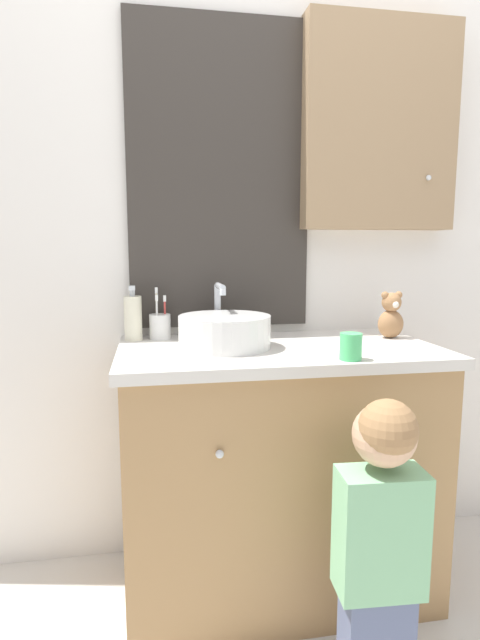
% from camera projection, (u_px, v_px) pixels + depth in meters
% --- Properties ---
extents(wall_back, '(3.20, 0.18, 2.50)m').
position_uv_depth(wall_back, '(267.00, 224.00, 1.92)').
color(wall_back, silver).
rests_on(wall_back, ground_plane).
extents(vanity_counter, '(1.06, 0.58, 0.87)m').
position_uv_depth(vanity_counter, '(277.00, 468.00, 1.74)').
color(vanity_counter, '#A37A4C').
rests_on(vanity_counter, ground_plane).
extents(sink_basin, '(0.30, 0.35, 0.21)m').
position_uv_depth(sink_basin, '(225.00, 330.00, 1.65)').
color(sink_basin, white).
rests_on(sink_basin, vanity_counter).
extents(toothbrush_holder, '(0.08, 0.08, 0.19)m').
position_uv_depth(toothbrush_holder, '(160.00, 325.00, 1.80)').
color(toothbrush_holder, silver).
rests_on(toothbrush_holder, vanity_counter).
extents(soap_dispenser, '(0.06, 0.06, 0.20)m').
position_uv_depth(soap_dispenser, '(133.00, 317.00, 1.77)').
color(soap_dispenser, beige).
rests_on(soap_dispenser, vanity_counter).
extents(child_figure, '(0.24, 0.42, 0.83)m').
position_uv_depth(child_figure, '(381.00, 529.00, 1.28)').
color(child_figure, slate).
rests_on(child_figure, ground_plane).
extents(teddy_bear, '(0.09, 0.08, 0.17)m').
position_uv_depth(teddy_bear, '(391.00, 316.00, 1.82)').
color(teddy_bear, '#9E7047').
rests_on(teddy_bear, vanity_counter).
extents(drinking_cup, '(0.06, 0.06, 0.08)m').
position_uv_depth(drinking_cup, '(351.00, 347.00, 1.47)').
color(drinking_cup, '#4CC670').
rests_on(drinking_cup, vanity_counter).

